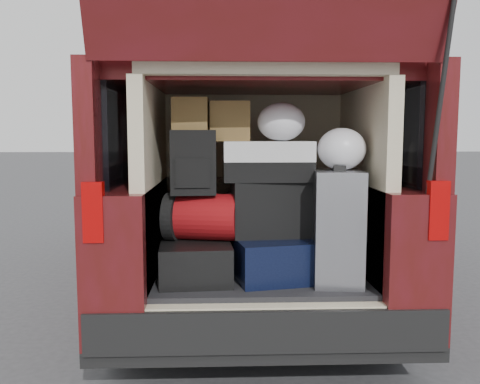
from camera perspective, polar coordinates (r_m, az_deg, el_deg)
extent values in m
plane|color=#39393C|center=(3.16, 2.43, -19.82)|extent=(80.00, 80.00, 0.00)
cylinder|color=black|center=(3.45, -12.11, -11.92)|extent=(0.24, 0.64, 0.64)
cylinder|color=black|center=(3.56, 15.46, -11.43)|extent=(0.24, 0.64, 0.64)
cylinder|color=black|center=(6.64, -7.21, -2.97)|extent=(0.24, 0.64, 0.64)
cylinder|color=black|center=(6.70, 6.92, -2.89)|extent=(0.24, 0.64, 0.64)
cube|color=black|center=(5.04, 0.55, -6.64)|extent=(1.90, 4.85, 0.08)
cube|color=#49120E|center=(4.98, -8.51, -1.70)|extent=(0.33, 4.85, 0.80)
cube|color=#49120E|center=(5.05, 9.48, -1.60)|extent=(0.33, 4.85, 0.80)
cube|color=#49120E|center=(4.92, 0.57, 10.29)|extent=(1.82, 4.46, 0.10)
cube|color=black|center=(4.84, -9.91, 6.82)|extent=(0.12, 4.25, 0.68)
cube|color=black|center=(4.93, 10.97, 6.79)|extent=(0.12, 4.25, 0.68)
cube|color=black|center=(2.73, 2.97, -14.98)|extent=(1.86, 0.16, 0.22)
cube|color=#990505|center=(2.60, -16.10, -2.17)|extent=(0.10, 0.06, 0.30)
cube|color=#990505|center=(2.75, 21.28, -1.90)|extent=(0.10, 0.06, 0.30)
cube|color=black|center=(3.23, 2.08, -9.34)|extent=(1.24, 1.05, 0.06)
cube|color=beige|center=(3.14, -9.97, 1.35)|extent=(0.08, 1.05, 1.15)
cube|color=beige|center=(3.24, 13.85, 1.41)|extent=(0.08, 1.05, 1.15)
cube|color=beige|center=(3.67, 1.48, 2.16)|extent=(1.34, 0.06, 1.15)
cube|color=beige|center=(3.13, 2.17, 12.52)|extent=(1.34, 1.05, 0.06)
cylinder|color=black|center=(2.66, 22.05, 11.40)|extent=(0.02, 0.90, 0.76)
cube|color=black|center=(3.31, 2.06, -13.43)|extent=(1.24, 1.05, 0.55)
cube|color=black|center=(3.06, -5.01, -7.51)|extent=(0.44, 0.59, 0.22)
cube|color=black|center=(3.09, 3.50, -7.19)|extent=(0.55, 0.63, 0.24)
cube|color=silver|center=(2.99, 10.80, -3.76)|extent=(0.32, 0.46, 0.65)
cube|color=maroon|center=(3.04, -4.20, -2.76)|extent=(0.47, 0.36, 0.28)
cube|color=black|center=(3.06, 3.48, -1.82)|extent=(0.48, 0.31, 0.33)
cube|color=black|center=(2.97, -5.30, 3.33)|extent=(0.27, 0.17, 0.37)
cube|color=silver|center=(3.01, 3.15, 3.47)|extent=(0.53, 0.28, 0.23)
cube|color=brown|center=(3.00, -5.56, 8.71)|extent=(0.21, 0.18, 0.19)
cube|color=brown|center=(3.05, -1.14, 7.92)|extent=(0.24, 0.19, 0.23)
ellipsoid|color=silver|center=(3.04, 4.65, 7.84)|extent=(0.30, 0.28, 0.23)
ellipsoid|color=silver|center=(2.95, 11.34, 4.75)|extent=(0.31, 0.29, 0.24)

